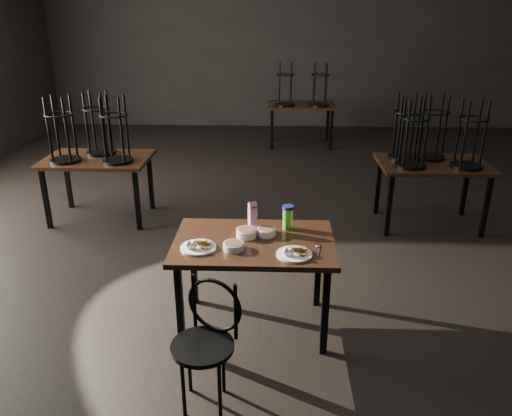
{
  "coord_description": "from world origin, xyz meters",
  "views": [
    {
      "loc": [
        -0.35,
        -4.55,
        2.37
      ],
      "look_at": [
        -0.5,
        -0.8,
        0.85
      ],
      "focal_mm": 35.0,
      "sensor_mm": 36.0,
      "label": 1
    }
  ],
  "objects_px": {
    "main_table": "(254,250)",
    "bentwood_chair": "(207,334)",
    "water_bottle": "(288,217)",
    "juice_carton": "(253,217)"
  },
  "relations": [
    {
      "from": "juice_carton",
      "to": "water_bottle",
      "type": "distance_m",
      "value": 0.27
    },
    {
      "from": "juice_carton",
      "to": "water_bottle",
      "type": "height_order",
      "value": "juice_carton"
    },
    {
      "from": "juice_carton",
      "to": "bentwood_chair",
      "type": "bearing_deg",
      "value": -103.51
    },
    {
      "from": "main_table",
      "to": "bentwood_chair",
      "type": "distance_m",
      "value": 0.86
    },
    {
      "from": "water_bottle",
      "to": "bentwood_chair",
      "type": "distance_m",
      "value": 1.2
    },
    {
      "from": "main_table",
      "to": "bentwood_chair",
      "type": "height_order",
      "value": "bentwood_chair"
    },
    {
      "from": "water_bottle",
      "to": "juice_carton",
      "type": "bearing_deg",
      "value": -173.04
    },
    {
      "from": "juice_carton",
      "to": "bentwood_chair",
      "type": "relative_size",
      "value": 0.29
    },
    {
      "from": "main_table",
      "to": "bentwood_chair",
      "type": "relative_size",
      "value": 1.45
    },
    {
      "from": "main_table",
      "to": "water_bottle",
      "type": "distance_m",
      "value": 0.38
    }
  ]
}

